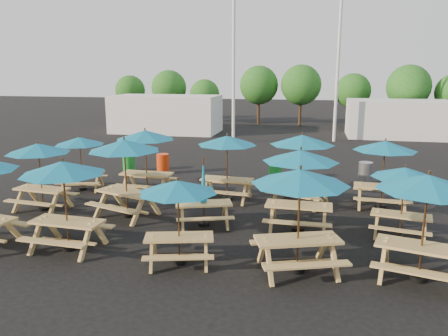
% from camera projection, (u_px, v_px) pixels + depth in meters
% --- Properties ---
extents(ground, '(120.00, 120.00, 0.00)m').
position_uv_depth(ground, '(215.00, 209.00, 14.93)').
color(ground, black).
rests_on(ground, ground).
extents(picnic_unit_1, '(2.26, 2.26, 2.31)m').
position_uv_depth(picnic_unit_1, '(38.00, 152.00, 14.36)').
color(picnic_unit_1, tan).
rests_on(picnic_unit_1, ground).
extents(picnic_unit_2, '(2.25, 2.25, 2.13)m').
position_uv_depth(picnic_unit_2, '(80.00, 144.00, 16.92)').
color(picnic_unit_2, tan).
rests_on(picnic_unit_2, ground).
extents(picnic_unit_3, '(2.27, 2.27, 2.40)m').
position_uv_depth(picnic_unit_3, '(63.00, 173.00, 11.07)').
color(picnic_unit_3, tan).
rests_on(picnic_unit_3, ground).
extents(picnic_unit_4, '(2.87, 2.87, 2.53)m').
position_uv_depth(picnic_unit_4, '(125.00, 150.00, 13.66)').
color(picnic_unit_4, tan).
rests_on(picnic_unit_4, ground).
extents(picnic_unit_5, '(2.27, 2.27, 2.48)m').
position_uv_depth(picnic_unit_5, '(145.00, 139.00, 16.25)').
color(picnic_unit_5, tan).
rests_on(picnic_unit_5, ground).
extents(picnic_unit_6, '(2.30, 2.30, 2.11)m').
position_uv_depth(picnic_unit_6, '(178.00, 191.00, 10.29)').
color(picnic_unit_6, tan).
rests_on(picnic_unit_6, ground).
extents(picnic_unit_7, '(2.07, 1.94, 2.16)m').
position_uv_depth(picnic_unit_7, '(204.00, 197.00, 13.12)').
color(picnic_unit_7, tan).
rests_on(picnic_unit_7, ground).
extents(picnic_unit_8, '(2.29, 2.29, 2.39)m').
position_uv_depth(picnic_unit_8, '(227.00, 144.00, 15.52)').
color(picnic_unit_8, tan).
rests_on(picnic_unit_8, ground).
extents(picnic_unit_9, '(2.84, 2.84, 2.49)m').
position_uv_depth(picnic_unit_9, '(300.00, 183.00, 9.77)').
color(picnic_unit_9, tan).
rests_on(picnic_unit_9, ground).
extents(picnic_unit_10, '(2.23, 2.23, 2.44)m').
position_uv_depth(picnic_unit_10, '(300.00, 161.00, 12.41)').
color(picnic_unit_10, tan).
rests_on(picnic_unit_10, ground).
extents(picnic_unit_11, '(2.83, 2.83, 2.49)m').
position_uv_depth(picnic_unit_11, '(302.00, 144.00, 14.99)').
color(picnic_unit_11, tan).
rests_on(picnic_unit_11, ground).
extents(picnic_unit_12, '(2.69, 2.69, 2.46)m').
position_uv_depth(picnic_unit_12, '(428.00, 189.00, 9.36)').
color(picnic_unit_12, tan).
rests_on(picnic_unit_12, ground).
extents(picnic_unit_13, '(2.15, 2.15, 2.04)m').
position_uv_depth(picnic_unit_13, '(405.00, 177.00, 11.99)').
color(picnic_unit_13, tan).
rests_on(picnic_unit_13, ground).
extents(picnic_unit_14, '(2.25, 2.25, 2.35)m').
position_uv_depth(picnic_unit_14, '(385.00, 150.00, 14.59)').
color(picnic_unit_14, tan).
rests_on(picnic_unit_14, ground).
extents(waste_bin_0, '(0.57, 0.57, 0.91)m').
position_uv_depth(waste_bin_0, '(129.00, 162.00, 20.43)').
color(waste_bin_0, '#188529').
rests_on(waste_bin_0, ground).
extents(waste_bin_1, '(0.57, 0.57, 0.91)m').
position_uv_depth(waste_bin_1, '(163.00, 164.00, 19.96)').
color(waste_bin_1, red).
rests_on(waste_bin_1, ground).
extents(waste_bin_2, '(0.57, 0.57, 0.91)m').
position_uv_depth(waste_bin_2, '(275.00, 169.00, 18.83)').
color(waste_bin_2, '#188529').
rests_on(waste_bin_2, ground).
extents(waste_bin_3, '(0.57, 0.57, 0.91)m').
position_uv_depth(waste_bin_3, '(365.00, 173.00, 18.16)').
color(waste_bin_3, gray).
rests_on(waste_bin_3, ground).
extents(mast_0, '(0.20, 0.20, 12.00)m').
position_uv_depth(mast_0, '(234.00, 48.00, 27.41)').
color(mast_0, silver).
rests_on(mast_0, ground).
extents(mast_1, '(0.20, 0.20, 12.00)m').
position_uv_depth(mast_1, '(339.00, 49.00, 28.01)').
color(mast_1, silver).
rests_on(mast_1, ground).
extents(event_tent_0, '(8.00, 4.00, 2.80)m').
position_uv_depth(event_tent_0, '(166.00, 114.00, 33.43)').
color(event_tent_0, silver).
rests_on(event_tent_0, ground).
extents(event_tent_1, '(7.00, 4.00, 2.60)m').
position_uv_depth(event_tent_1, '(398.00, 119.00, 30.99)').
color(event_tent_1, silver).
rests_on(event_tent_1, ground).
extents(tree_0, '(2.80, 2.80, 4.24)m').
position_uv_depth(tree_0, '(130.00, 90.00, 41.26)').
color(tree_0, '#382314').
rests_on(tree_0, ground).
extents(tree_1, '(3.11, 3.11, 4.72)m').
position_uv_depth(tree_1, '(169.00, 88.00, 39.04)').
color(tree_1, '#382314').
rests_on(tree_1, ground).
extents(tree_2, '(2.59, 2.59, 3.93)m').
position_uv_depth(tree_2, '(205.00, 94.00, 38.24)').
color(tree_2, '#382314').
rests_on(tree_2, ground).
extents(tree_3, '(3.36, 3.36, 5.09)m').
position_uv_depth(tree_3, '(259.00, 85.00, 38.16)').
color(tree_3, '#382314').
rests_on(tree_3, ground).
extents(tree_4, '(3.41, 3.41, 5.17)m').
position_uv_depth(tree_4, '(301.00, 85.00, 36.97)').
color(tree_4, '#382314').
rests_on(tree_4, ground).
extents(tree_5, '(2.94, 2.94, 4.45)m').
position_uv_depth(tree_5, '(353.00, 91.00, 36.61)').
color(tree_5, '#382314').
rests_on(tree_5, ground).
extents(tree_6, '(3.38, 3.38, 5.13)m').
position_uv_depth(tree_6, '(409.00, 87.00, 34.01)').
color(tree_6, '#382314').
rests_on(tree_6, ground).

